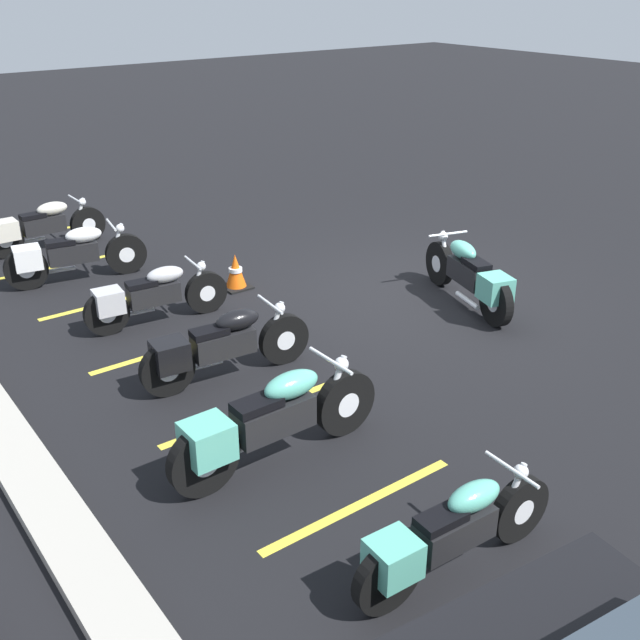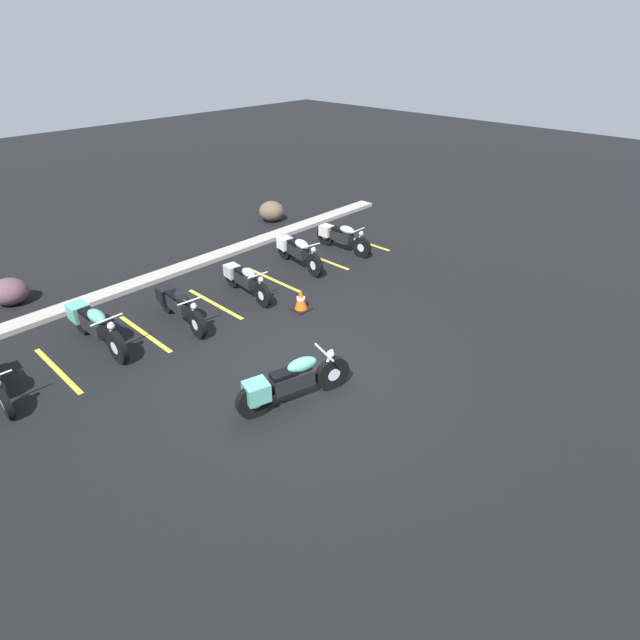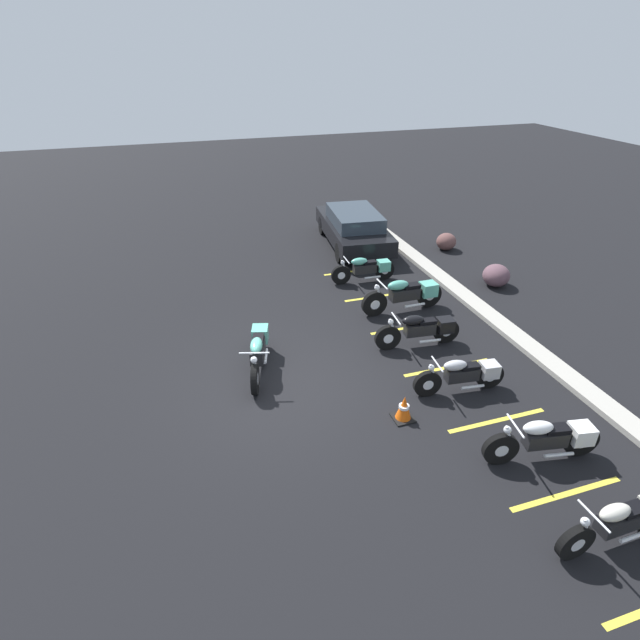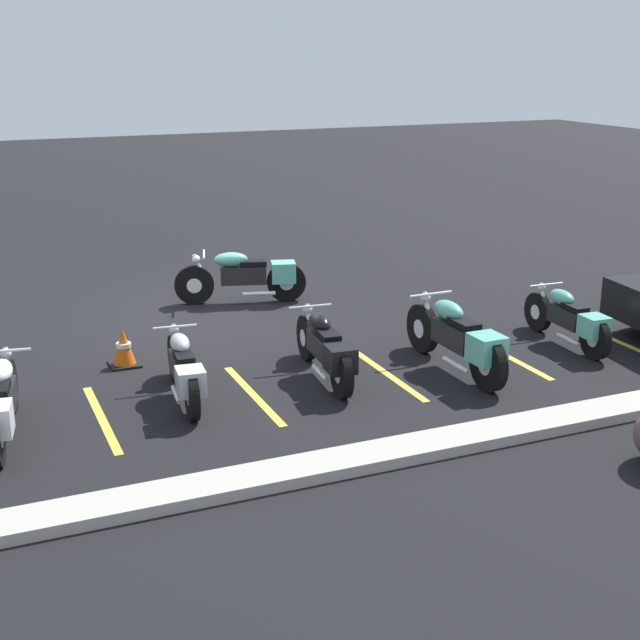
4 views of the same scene
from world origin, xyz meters
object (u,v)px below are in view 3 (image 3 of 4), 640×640
object	(u,v)px
parked_bike_0	(366,269)
traffic_cone	(404,408)
parked_bike_5	(623,521)
landscape_rock_1	(496,275)
landscape_rock_2	(446,242)
parked_bike_1	(407,294)
motorcycle_teal_featured	(258,350)
parked_bike_2	(422,329)
car_black	(354,227)
parked_bike_4	(549,439)
parked_bike_3	(464,374)

from	to	relation	value
parked_bike_0	traffic_cone	xyz separation A→B (m)	(6.02, -1.70, -0.17)
parked_bike_5	traffic_cone	xyz separation A→B (m)	(-3.37, -1.76, -0.18)
parked_bike_0	landscape_rock_1	bearing A→B (deg)	160.66
landscape_rock_1	landscape_rock_2	distance (m)	3.01
parked_bike_1	motorcycle_teal_featured	bearing A→B (deg)	18.01
parked_bike_2	traffic_cone	distance (m)	2.77
car_black	traffic_cone	bearing A→B (deg)	171.17
parked_bike_4	landscape_rock_1	world-z (taller)	parked_bike_4
parked_bike_4	landscape_rock_2	size ratio (longest dim) A/B	2.97
motorcycle_teal_featured	parked_bike_1	size ratio (longest dim) A/B	0.93
parked_bike_5	traffic_cone	distance (m)	3.81
parked_bike_1	parked_bike_5	bearing A→B (deg)	87.34
parked_bike_0	parked_bike_1	xyz separation A→B (m)	(2.04, 0.31, 0.07)
parked_bike_4	traffic_cone	size ratio (longest dim) A/B	3.98
motorcycle_teal_featured	parked_bike_0	world-z (taller)	motorcycle_teal_featured
car_black	traffic_cone	xyz separation A→B (m)	(8.91, -2.40, -0.44)
motorcycle_teal_featured	parked_bike_1	distance (m)	4.53
parked_bike_0	landscape_rock_1	xyz separation A→B (m)	(1.43, 3.53, -0.09)
traffic_cone	landscape_rock_2	bearing A→B (deg)	144.94
parked_bike_5	car_black	distance (m)	12.30
parked_bike_1	car_black	bearing A→B (deg)	-95.22
parked_bike_0	parked_bike_3	distance (m)	5.60
parked_bike_1	parked_bike_2	xyz separation A→B (m)	(1.70, -0.44, -0.05)
parked_bike_2	parked_bike_5	size ratio (longest dim) A/B	1.04
parked_bike_4	landscape_rock_1	bearing A→B (deg)	-108.14
parked_bike_0	parked_bike_1	bearing A→B (deg)	101.40
parked_bike_2	traffic_cone	xyz separation A→B (m)	(2.28, -1.57, -0.19)
parked_bike_1	parked_bike_5	distance (m)	7.36
parked_bike_5	car_black	world-z (taller)	car_black
motorcycle_teal_featured	traffic_cone	world-z (taller)	motorcycle_teal_featured
car_black	landscape_rock_1	world-z (taller)	car_black
parked_bike_2	landscape_rock_2	bearing A→B (deg)	-119.76
parked_bike_4	traffic_cone	xyz separation A→B (m)	(-1.68, -1.87, -0.20)
motorcycle_teal_featured	parked_bike_2	world-z (taller)	motorcycle_teal_featured
parked_bike_3	car_black	xyz separation A→B (m)	(-8.49, 0.85, 0.27)
landscape_rock_1	parked_bike_1	bearing A→B (deg)	-79.34
parked_bike_1	parked_bike_2	size ratio (longest dim) A/B	1.11
parked_bike_0	parked_bike_5	size ratio (longest dim) A/B	0.98
parked_bike_0	traffic_cone	size ratio (longest dim) A/B	3.75
parked_bike_1	parked_bike_3	world-z (taller)	parked_bike_1
parked_bike_0	landscape_rock_1	world-z (taller)	parked_bike_0
landscape_rock_2	parked_bike_1	bearing A→B (deg)	-42.54
parked_bike_0	parked_bike_5	distance (m)	9.39
parked_bike_5	landscape_rock_1	bearing A→B (deg)	-114.54
landscape_rock_1	landscape_rock_2	bearing A→B (deg)	178.11
parked_bike_1	parked_bike_4	world-z (taller)	parked_bike_1
parked_bike_4	landscape_rock_2	distance (m)	9.90
landscape_rock_1	motorcycle_teal_featured	bearing A→B (deg)	-74.67
parked_bike_1	parked_bike_2	bearing A→B (deg)	74.73
parked_bike_5	landscape_rock_1	world-z (taller)	parked_bike_5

